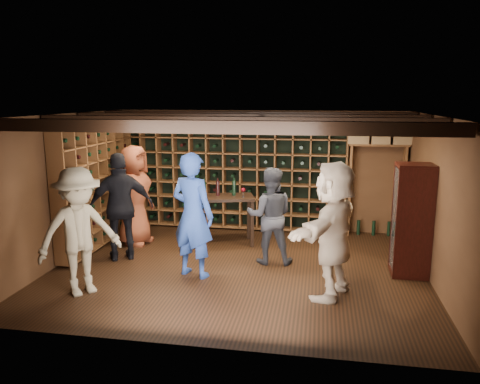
% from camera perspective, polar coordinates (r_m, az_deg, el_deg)
% --- Properties ---
extents(ground, '(6.00, 6.00, 0.00)m').
position_cam_1_polar(ground, '(7.82, -0.27, -9.28)').
color(ground, black).
rests_on(ground, ground).
extents(room_shell, '(6.00, 6.00, 6.00)m').
position_cam_1_polar(room_shell, '(7.36, -0.21, 8.75)').
color(room_shell, '#4D2F1A').
rests_on(room_shell, ground).
extents(wine_rack_back, '(4.65, 0.30, 2.20)m').
position_cam_1_polar(wine_rack_back, '(9.83, -0.90, 2.02)').
color(wine_rack_back, brown).
rests_on(wine_rack_back, ground).
extents(wine_rack_left, '(0.30, 2.65, 2.20)m').
position_cam_1_polar(wine_rack_left, '(9.15, -17.05, 0.80)').
color(wine_rack_left, brown).
rests_on(wine_rack_left, ground).
extents(crate_shelf, '(1.20, 0.32, 2.07)m').
position_cam_1_polar(crate_shelf, '(9.65, 16.49, 3.88)').
color(crate_shelf, brown).
rests_on(crate_shelf, ground).
extents(display_cabinet, '(0.55, 0.50, 1.75)m').
position_cam_1_polar(display_cabinet, '(7.77, 20.16, -3.51)').
color(display_cabinet, black).
rests_on(display_cabinet, ground).
extents(man_blue_shirt, '(0.83, 0.68, 1.96)m').
position_cam_1_polar(man_blue_shirt, '(7.28, -5.78, -2.83)').
color(man_blue_shirt, navy).
rests_on(man_blue_shirt, ground).
extents(man_grey_suit, '(0.85, 0.69, 1.64)m').
position_cam_1_polar(man_grey_suit, '(7.87, 3.68, -2.90)').
color(man_grey_suit, black).
rests_on(man_grey_suit, ground).
extents(guest_red_floral, '(0.74, 1.01, 1.89)m').
position_cam_1_polar(guest_red_floral, '(9.06, -12.69, -0.39)').
color(guest_red_floral, maroon).
rests_on(guest_red_floral, ground).
extents(guest_woman_black, '(1.18, 0.92, 1.86)m').
position_cam_1_polar(guest_woman_black, '(8.24, -14.27, -1.77)').
color(guest_woman_black, black).
rests_on(guest_woman_black, ground).
extents(guest_khaki, '(1.30, 1.33, 1.83)m').
position_cam_1_polar(guest_khaki, '(6.97, -19.01, -4.62)').
color(guest_khaki, '#7C6F56').
rests_on(guest_khaki, ground).
extents(guest_beige, '(1.22, 1.88, 1.93)m').
position_cam_1_polar(guest_beige, '(6.64, 11.26, -4.54)').
color(guest_beige, tan).
rests_on(guest_beige, ground).
extents(tasting_table, '(1.36, 0.94, 1.21)m').
position_cam_1_polar(tasting_table, '(8.85, -2.38, -1.26)').
color(tasting_table, black).
rests_on(tasting_table, ground).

